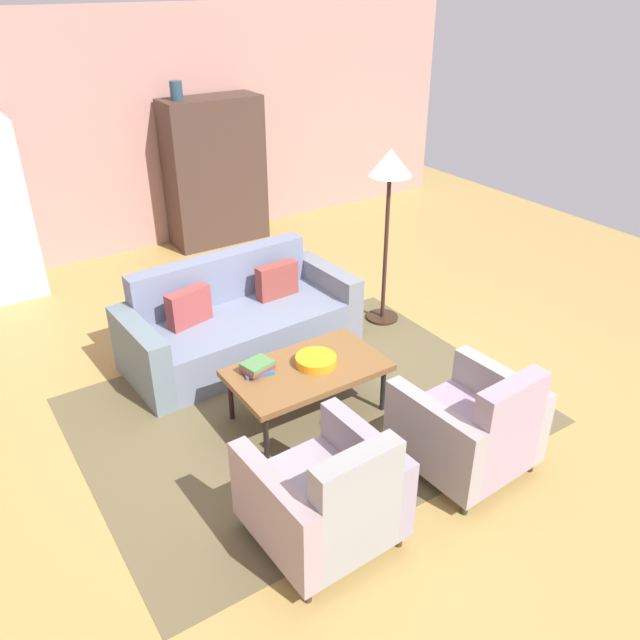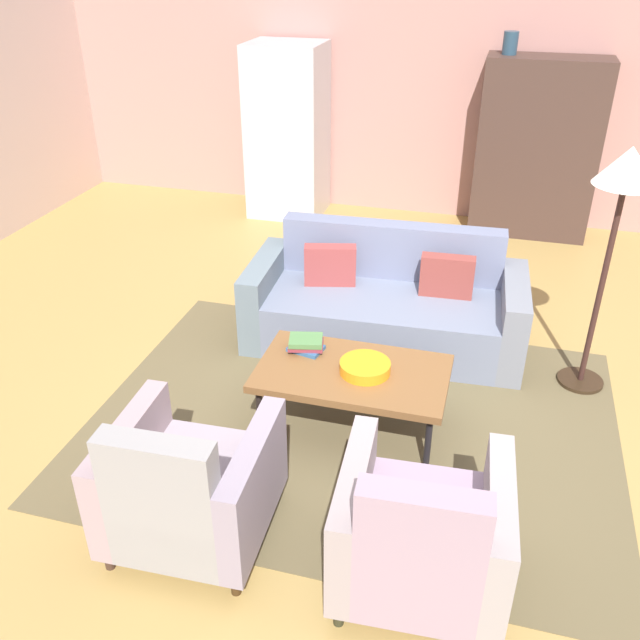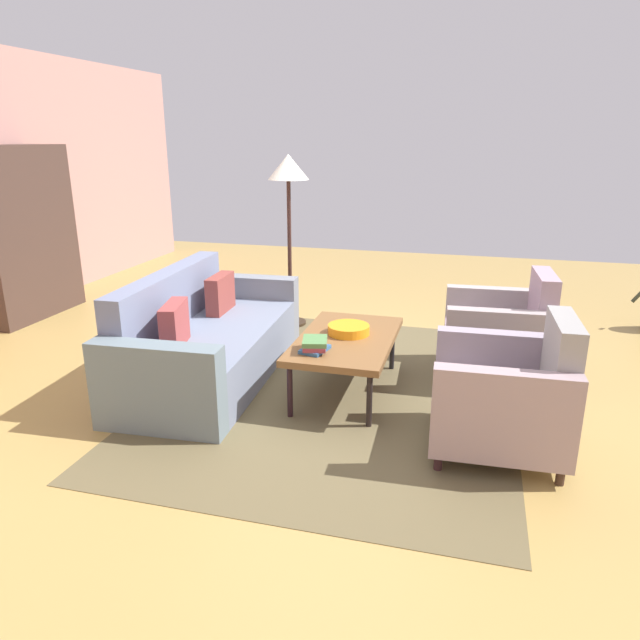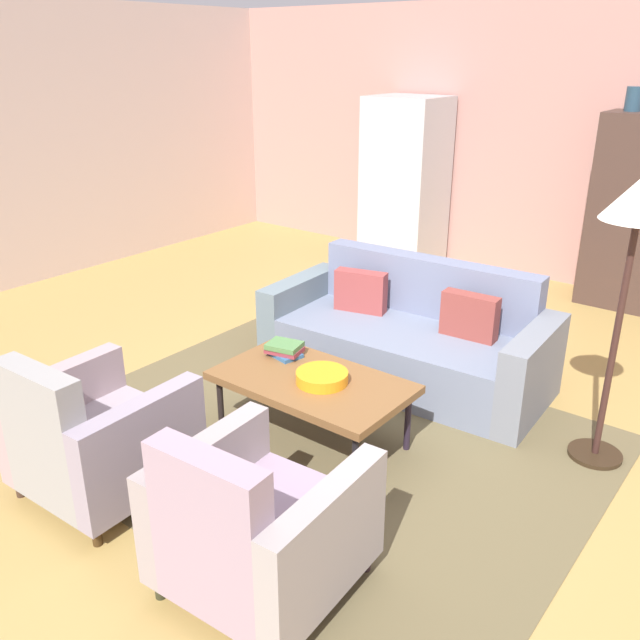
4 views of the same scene
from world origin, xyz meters
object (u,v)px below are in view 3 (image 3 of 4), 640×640
Objects in this scene: fruit_bowl at (349,329)px; floor_lamp at (289,183)px; coffee_table at (346,342)px; couch at (203,342)px; armchair_left at (510,399)px; book_stack at (315,345)px; armchair_right at (504,337)px; cabinet at (19,233)px.

floor_lamp is (1.40, 0.92, 0.97)m from fruit_bowl.
couch is at bearing 90.22° from coffee_table.
armchair_left reaches higher than coffee_table.
fruit_bowl is 0.45m from book_stack.
armchair_right reaches higher than couch.
floor_lamp is (1.48, 0.92, 1.04)m from coffee_table.
armchair_right is 5.01m from cabinet.
fruit_bowl is at bearing 0.00° from coffee_table.
book_stack is at bearing -111.05° from cabinet.
floor_lamp reaches higher than fruit_bowl.
coffee_table is 0.39m from book_stack.
fruit_bowl reaches higher than coffee_table.
coffee_table is 1.31m from armchair_right.
fruit_bowl is at bearing -19.16° from book_stack.
couch is 8.45× the size of book_stack.
book_stack is (0.25, 1.32, 0.14)m from armchair_left.
book_stack is (-0.95, 1.32, 0.14)m from armchair_right.
armchair_left reaches higher than fruit_bowl.
fruit_bowl is at bearing 57.67° from armchair_left.
coffee_table is at bearing -105.52° from cabinet.
couch is 2.88m from cabinet.
floor_lamp is at bearing 22.91° from book_stack.
floor_lamp reaches higher than coffee_table.
coffee_table is at bearing -180.00° from fruit_bowl.
floor_lamp is (0.88, 2.09, 1.10)m from armchair_right.
cabinet reaches higher than couch.
book_stack is (-0.35, 0.15, 0.08)m from coffee_table.
fruit_bowl is at bearing -104.40° from cabinet.
cabinet is (1.65, 4.96, 0.56)m from armchair_left.
cabinet is (0.45, 4.96, 0.56)m from armchair_right.
armchair_right is (1.20, 0.00, 0.00)m from armchair_left.
armchair_left reaches higher than book_stack.
book_stack is at bearing 77.12° from armchair_left.
coffee_table is at bearing 87.24° from couch.
cabinet reaches higher than fruit_bowl.
armchair_right is 2.52m from floor_lamp.
couch is at bearing 73.64° from armchair_left.
couch is at bearing 101.20° from armchair_right.
fruit_bowl is (0.68, 1.17, 0.13)m from armchair_left.
cabinet is at bearing 74.48° from coffee_table.
couch is 1.19m from coffee_table.
coffee_table is at bearing 60.67° from armchair_left.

